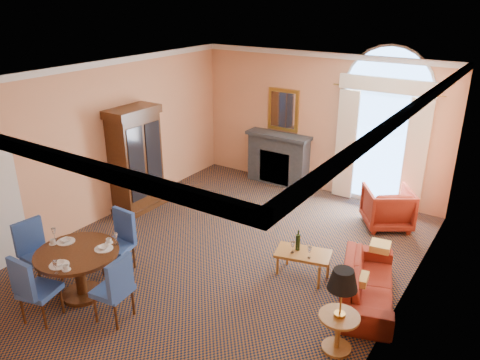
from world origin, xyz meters
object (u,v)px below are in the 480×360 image
Objects in this scene: armoire at (136,161)px; sofa at (368,283)px; armchair at (387,207)px; coffee_table at (303,254)px; dining_table at (78,264)px; side_table at (341,300)px.

armoire is 1.15× the size of sofa.
armchair reaches higher than coffee_table.
armoire is 4.23m from coffee_table.
dining_table is 0.65× the size of sofa.
sofa is (3.72, 2.37, -0.29)m from dining_table.
dining_table is 1.04× the size of side_table.
side_table is at bearing 164.83° from sofa.
side_table is at bearing -62.48° from coffee_table.
armoire is 2.27× the size of coffee_table.
coffee_table is (2.61, 2.37, -0.15)m from dining_table.
coffee_table is at bearing -5.92° from armoire.
armchair is (3.22, 4.93, -0.16)m from dining_table.
armchair is at bearing 62.21° from coffee_table.
sofa is at bearing 67.54° from armchair.
sofa is 1.38m from side_table.
armoire reaches higher than dining_table.
armoire is at bearing 67.87° from sofa.
side_table reaches higher than coffee_table.
armchair is at bearing 56.86° from dining_table.
armoire is 5.26m from armchair.
sofa is at bearing -4.74° from armoire.
coffee_table is (-0.61, -2.55, 0.01)m from armchair.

